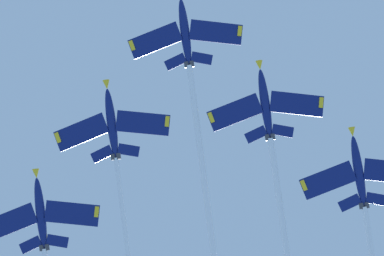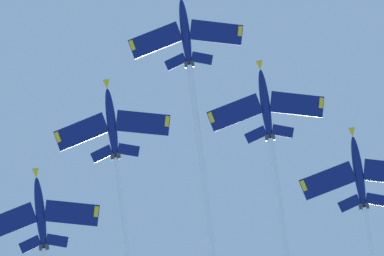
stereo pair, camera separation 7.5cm
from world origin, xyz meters
TOP-DOWN VIEW (x-y plane):
  - jet_lead at (17.19, -29.91)m, footprint 44.06×41.16m
  - jet_left_wing at (18.53, -47.23)m, footprint 41.96×39.44m
  - jet_right_wing at (34.17, -26.15)m, footprint 46.08×43.85m

SIDE VIEW (x-z plane):
  - jet_right_wing at x=34.17m, z-range 128.54..149.35m
  - jet_left_wing at x=18.53m, z-range 130.00..148.03m
  - jet_lead at x=17.19m, z-range 133.21..153.07m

